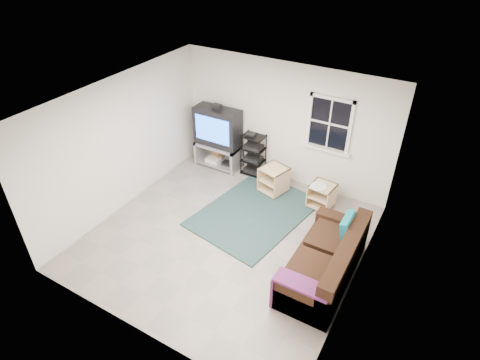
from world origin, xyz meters
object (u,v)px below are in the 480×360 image
Objects in this scene: tv_unit at (218,133)px; av_rack at (253,157)px; side_table_left at (275,179)px; sofa at (326,263)px; side_table_right at (322,194)px.

av_rack is at bearing 5.50° from tv_unit.
side_table_left is at bearing -27.20° from av_rack.
tv_unit is 2.51× the size of side_table_left.
av_rack reaches higher than sofa.
av_rack is at bearing 152.80° from side_table_left.
tv_unit reaches higher than side_table_right.
side_table_left is at bearing -10.30° from tv_unit.
tv_unit reaches higher than sofa.
tv_unit is at bearing 173.88° from side_table_right.
side_table_right is (1.04, 0.01, -0.02)m from side_table_left.
sofa reaches higher than side_table_right.
sofa is at bearing -40.94° from av_rack.
side_table_left reaches higher than side_table_right.
sofa reaches higher than side_table_left.
av_rack is 0.81m from side_table_left.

